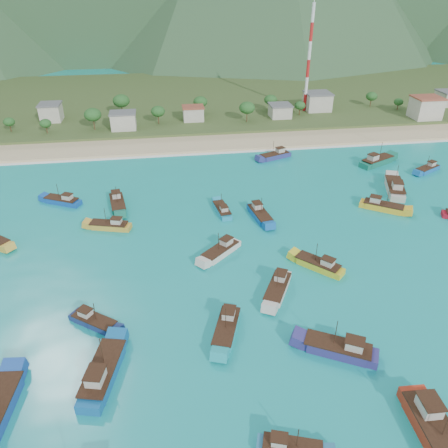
{
  "coord_description": "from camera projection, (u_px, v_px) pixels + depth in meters",
  "views": [
    {
      "loc": [
        -19.08,
        -64.85,
        51.73
      ],
      "look_at": [
        -6.72,
        18.0,
        3.0
      ],
      "focal_mm": 35.0,
      "sensor_mm": 36.0,
      "label": 1
    }
  ],
  "objects": [
    {
      "name": "boat_6",
      "position": [
        222.0,
        210.0,
        107.52
      ],
      "size": [
        3.79,
        9.13,
        5.23
      ],
      "rotation": [
        0.0,
        0.0,
        0.14
      ],
      "color": "#1A91B7",
      "rests_on": "ground"
    },
    {
      "name": "boat_30",
      "position": [
        260.0,
        215.0,
        105.25
      ],
      "size": [
        4.62,
        10.71,
        6.12
      ],
      "rotation": [
        0.0,
        0.0,
        3.3
      ],
      "color": "#1057AB",
      "rests_on": "ground"
    },
    {
      "name": "boat_24",
      "position": [
        339.0,
        349.0,
        67.75
      ],
      "size": [
        11.65,
        8.4,
        6.75
      ],
      "rotation": [
        0.0,
        0.0,
        1.07
      ],
      "color": "navy",
      "rests_on": "ground"
    },
    {
      "name": "vegetation",
      "position": [
        196.0,
        109.0,
        169.02
      ],
      "size": [
        275.08,
        26.09,
        9.19
      ],
      "color": "#235623",
      "rests_on": "ground"
    },
    {
      "name": "boat_20",
      "position": [
        377.0,
        161.0,
        134.13
      ],
      "size": [
        12.78,
        8.87,
        7.36
      ],
      "rotation": [
        0.0,
        0.0,
        5.18
      ],
      "color": "#116550",
      "rests_on": "ground"
    },
    {
      "name": "surf_line",
      "position": [
        221.0,
        153.0,
        143.3
      ],
      "size": [
        400.0,
        2.5,
        0.08
      ],
      "primitive_type": "cube",
      "color": "white",
      "rests_on": "ground"
    },
    {
      "name": "boat_15",
      "position": [
        318.0,
        265.0,
        87.32
      ],
      "size": [
        9.11,
        9.34,
        5.95
      ],
      "rotation": [
        0.0,
        0.0,
        0.76
      ],
      "color": "gold",
      "rests_on": "ground"
    },
    {
      "name": "boat_4",
      "position": [
        110.0,
        226.0,
        100.8
      ],
      "size": [
        9.98,
        5.36,
        5.66
      ],
      "rotation": [
        0.0,
        0.0,
        1.29
      ],
      "color": "gold",
      "rests_on": "ground"
    },
    {
      "name": "boat_8",
      "position": [
        227.0,
        329.0,
        71.78
      ],
      "size": [
        6.43,
        10.94,
        6.21
      ],
      "rotation": [
        0.0,
        0.0,
        2.8
      ],
      "color": "#1BA3AE",
      "rests_on": "ground"
    },
    {
      "name": "boat_1",
      "position": [
        62.0,
        201.0,
        111.64
      ],
      "size": [
        10.05,
        7.01,
        5.79
      ],
      "rotation": [
        0.0,
        0.0,
        1.1
      ],
      "color": "#0F48A4",
      "rests_on": "ground"
    },
    {
      "name": "beach",
      "position": [
        217.0,
        143.0,
        151.43
      ],
      "size": [
        400.0,
        18.0,
        1.2
      ],
      "primitive_type": "cube",
      "color": "beige",
      "rests_on": "ground"
    },
    {
      "name": "village",
      "position": [
        279.0,
        109.0,
        171.78
      ],
      "size": [
        213.15,
        26.66,
        7.73
      ],
      "color": "beige",
      "rests_on": "ground"
    },
    {
      "name": "boat_7",
      "position": [
        382.0,
        207.0,
        108.76
      ],
      "size": [
        10.57,
        8.66,
        6.3
      ],
      "rotation": [
        0.0,
        0.0,
        4.11
      ],
      "color": "gold",
      "rests_on": "ground"
    },
    {
      "name": "boat_12",
      "position": [
        427.0,
        169.0,
        129.6
      ],
      "size": [
        9.48,
        6.79,
        5.49
      ],
      "rotation": [
        0.0,
        0.0,
        2.06
      ],
      "color": "#145FAF",
      "rests_on": "ground"
    },
    {
      "name": "boat_2",
      "position": [
        275.0,
        156.0,
        138.66
      ],
      "size": [
        10.91,
        6.7,
        6.2
      ],
      "rotation": [
        0.0,
        0.0,
        1.94
      ],
      "color": "navy",
      "rests_on": "ground"
    },
    {
      "name": "boat_28",
      "position": [
        395.0,
        188.0,
        117.47
      ],
      "size": [
        8.1,
        13.62,
        7.73
      ],
      "rotation": [
        0.0,
        0.0,
        5.94
      ],
      "color": "#B2AFA3",
      "rests_on": "ground"
    },
    {
      "name": "boat_17",
      "position": [
        221.0,
        251.0,
        91.62
      ],
      "size": [
        9.51,
        9.06,
        5.99
      ],
      "rotation": [
        0.0,
        0.0,
        2.31
      ],
      "color": "silver",
      "rests_on": "ground"
    },
    {
      "name": "land",
      "position": [
        200.0,
        99.0,
        203.58
      ],
      "size": [
        400.0,
        110.0,
        2.4
      ],
      "primitive_type": "cube",
      "color": "#385123",
      "rests_on": "ground"
    },
    {
      "name": "radio_tower",
      "position": [
        309.0,
        60.0,
        170.48
      ],
      "size": [
        1.2,
        1.2,
        40.05
      ],
      "color": "red",
      "rests_on": "ground"
    },
    {
      "name": "boat_0",
      "position": [
        435.0,
        433.0,
        55.25
      ],
      "size": [
        4.5,
        13.4,
        7.82
      ],
      "rotation": [
        0.0,
        0.0,
        3.1
      ],
      "color": "#A92C17",
      "rests_on": "ground"
    },
    {
      "name": "boat_21",
      "position": [
        278.0,
        289.0,
        80.77
      ],
      "size": [
        7.66,
        10.61,
        6.15
      ],
      "rotation": [
        0.0,
        0.0,
        2.64
      ],
      "color": "beige",
      "rests_on": "ground"
    },
    {
      "name": "boat_5",
      "position": [
        103.0,
        373.0,
        63.55
      ],
      "size": [
        6.52,
        12.93,
        7.34
      ],
      "rotation": [
        0.0,
        0.0,
        6.04
      ],
      "color": "#105899",
      "rests_on": "ground"
    },
    {
      "name": "boat_22",
      "position": [
        118.0,
        204.0,
        109.99
      ],
      "size": [
        4.9,
        11.33,
        6.48
      ],
      "rotation": [
        0.0,
        0.0,
        3.3
      ],
      "color": "#146A57",
      "rests_on": "ground"
    },
    {
      "name": "ground",
      "position": [
        272.0,
        281.0,
        83.89
      ],
      "size": [
        600.0,
        600.0,
        0.0
      ],
      "primitive_type": "plane",
      "color": "#0D9581",
      "rests_on": "ground"
    },
    {
      "name": "boat_16",
      "position": [
        94.0,
        322.0,
        73.42
      ],
      "size": [
        8.73,
        7.35,
        5.25
      ],
      "rotation": [
        0.0,
        0.0,
        4.08
      ],
      "color": "navy",
      "rests_on": "ground"
    }
  ]
}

